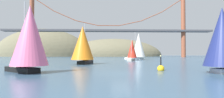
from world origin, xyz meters
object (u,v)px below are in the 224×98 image
at_px(sailboat_red_spinnaker, 26,48).
at_px(channel_buoy, 161,68).
at_px(sailboat_scarlet_sail, 132,50).
at_px(sailboat_pink_spinnaker, 29,37).
at_px(sailboat_orange_sail, 83,44).
at_px(sailboat_white_mainsail, 138,46).
at_px(sailboat_navy_sail, 223,38).

relative_size(sailboat_red_spinnaker, channel_buoy, 3.28).
relative_size(sailboat_scarlet_sail, sailboat_pink_spinnaker, 0.75).
bearing_deg(sailboat_orange_sail, sailboat_white_mainsail, 58.47).
distance_m(sailboat_red_spinnaker, sailboat_pink_spinnaker, 34.60).
height_order(sailboat_navy_sail, sailboat_red_spinnaker, sailboat_navy_sail).
distance_m(sailboat_navy_sail, sailboat_orange_sail, 30.05).
height_order(sailboat_navy_sail, sailboat_pink_spinnaker, sailboat_pink_spinnaker).
relative_size(sailboat_red_spinnaker, sailboat_pink_spinnaker, 0.87).
bearing_deg(sailboat_pink_spinnaker, channel_buoy, 8.53).
distance_m(sailboat_navy_sail, sailboat_white_mainsail, 52.27).
xyz_separation_m(sailboat_white_mainsail, channel_buoy, (-5.07, -48.34, -5.32)).
relative_size(sailboat_orange_sail, sailboat_pink_spinnaker, 1.02).
distance_m(sailboat_white_mainsail, sailboat_pink_spinnaker, 56.52).
distance_m(sailboat_white_mainsail, sailboat_red_spinnaker, 42.29).
bearing_deg(channel_buoy, sailboat_orange_sail, 129.39).
bearing_deg(sailboat_navy_sail, sailboat_scarlet_sail, 99.14).
distance_m(sailboat_red_spinnaker, sailboat_orange_sail, 21.92).
bearing_deg(sailboat_pink_spinnaker, sailboat_white_mainsail, 64.88).
bearing_deg(sailboat_white_mainsail, sailboat_red_spinnaker, -152.74).
xyz_separation_m(sailboat_navy_sail, channel_buoy, (-7.41, 3.87, -4.36)).
distance_m(sailboat_white_mainsail, sailboat_orange_sail, 36.61).
xyz_separation_m(sailboat_pink_spinnaker, channel_buoy, (18.92, 2.84, -4.58)).
relative_size(sailboat_white_mainsail, sailboat_red_spinnaker, 1.33).
bearing_deg(sailboat_orange_sail, channel_buoy, -50.61).
bearing_deg(channel_buoy, sailboat_red_spinnaker, 138.27).
bearing_deg(sailboat_red_spinnaker, sailboat_pink_spinnaker, -66.89).
bearing_deg(sailboat_white_mainsail, channel_buoy, -95.99).
relative_size(sailboat_navy_sail, sailboat_scarlet_sail, 1.31).
height_order(sailboat_navy_sail, sailboat_white_mainsail, sailboat_white_mainsail).
relative_size(sailboat_pink_spinnaker, channel_buoy, 3.79).
height_order(sailboat_scarlet_sail, channel_buoy, sailboat_scarlet_sail).
bearing_deg(sailboat_red_spinnaker, channel_buoy, -41.73).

